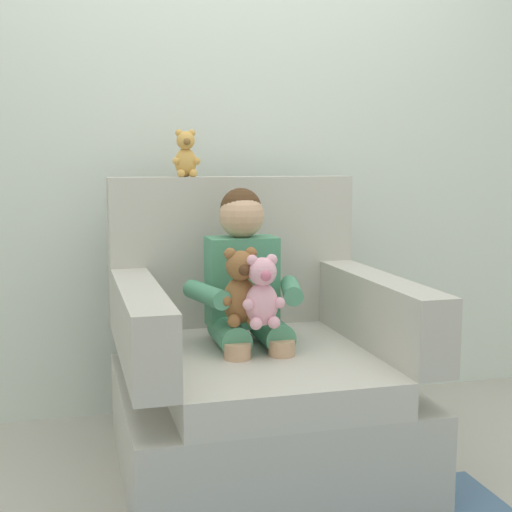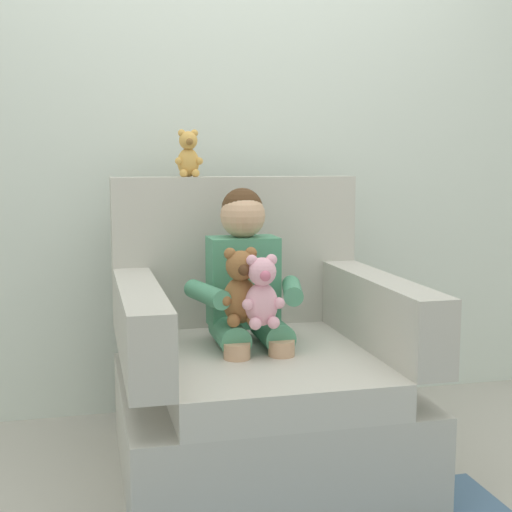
{
  "view_description": "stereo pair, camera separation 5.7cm",
  "coord_description": "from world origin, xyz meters",
  "px_view_note": "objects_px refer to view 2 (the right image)",
  "views": [
    {
      "loc": [
        -0.66,
        -2.41,
        1.13
      ],
      "look_at": [
        -0.03,
        -0.05,
        0.8
      ],
      "focal_mm": 49.52,
      "sensor_mm": 36.0,
      "label": 1
    },
    {
      "loc": [
        -0.61,
        -2.42,
        1.13
      ],
      "look_at": [
        -0.03,
        -0.05,
        0.8
      ],
      "focal_mm": 49.52,
      "sensor_mm": 36.0,
      "label": 2
    }
  ],
  "objects_px": {
    "seated_child": "(247,288)",
    "plush_pink": "(262,293)",
    "plush_honey_on_backrest": "(188,155)",
    "armchair": "(257,377)",
    "plush_brown": "(241,289)"
  },
  "relations": [
    {
      "from": "armchair",
      "to": "plush_honey_on_backrest",
      "type": "height_order",
      "value": "plush_honey_on_backrest"
    },
    {
      "from": "armchair",
      "to": "plush_honey_on_backrest",
      "type": "relative_size",
      "value": 5.57
    },
    {
      "from": "seated_child",
      "to": "plush_pink",
      "type": "xyz_separation_m",
      "value": [
        0.01,
        -0.19,
        0.02
      ]
    },
    {
      "from": "armchair",
      "to": "plush_pink",
      "type": "distance_m",
      "value": 0.38
    },
    {
      "from": "plush_brown",
      "to": "plush_honey_on_backrest",
      "type": "xyz_separation_m",
      "value": [
        -0.11,
        0.48,
        0.47
      ]
    },
    {
      "from": "armchair",
      "to": "seated_child",
      "type": "height_order",
      "value": "armchair"
    },
    {
      "from": "plush_pink",
      "to": "plush_honey_on_backrest",
      "type": "height_order",
      "value": "plush_honey_on_backrest"
    },
    {
      "from": "armchair",
      "to": "plush_pink",
      "type": "relative_size",
      "value": 4.21
    },
    {
      "from": "plush_pink",
      "to": "plush_honey_on_backrest",
      "type": "bearing_deg",
      "value": 104.05
    },
    {
      "from": "armchair",
      "to": "plush_honey_on_backrest",
      "type": "xyz_separation_m",
      "value": [
        -0.19,
        0.39,
        0.82
      ]
    },
    {
      "from": "armchair",
      "to": "plush_pink",
      "type": "bearing_deg",
      "value": -97.96
    },
    {
      "from": "plush_honey_on_backrest",
      "to": "plush_brown",
      "type": "bearing_deg",
      "value": -63.58
    },
    {
      "from": "seated_child",
      "to": "plush_honey_on_backrest",
      "type": "distance_m",
      "value": 0.62
    },
    {
      "from": "armchair",
      "to": "plush_brown",
      "type": "height_order",
      "value": "armchair"
    },
    {
      "from": "seated_child",
      "to": "plush_pink",
      "type": "bearing_deg",
      "value": -80.18
    }
  ]
}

